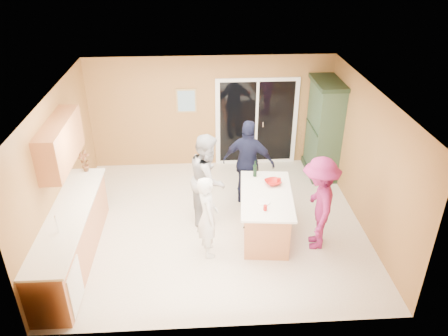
{
  "coord_description": "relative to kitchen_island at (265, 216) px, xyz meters",
  "views": [
    {
      "loc": [
        -0.28,
        -6.87,
        4.94
      ],
      "look_at": [
        0.15,
        0.1,
        1.15
      ],
      "focal_mm": 35.0,
      "sensor_mm": 36.0,
      "label": 1
    }
  ],
  "objects": [
    {
      "name": "woman_grey",
      "position": [
        -1.01,
        0.6,
        0.48
      ],
      "size": [
        0.8,
        0.96,
        1.77
      ],
      "primitive_type": "imported",
      "rotation": [
        0.0,
        0.0,
        1.4
      ],
      "color": "#ADADB0",
      "rests_on": "floor"
    },
    {
      "name": "tumbler_far",
      "position": [
        -0.1,
        -0.5,
        0.51
      ],
      "size": [
        0.07,
        0.07,
        0.09
      ],
      "primitive_type": "cylinder",
      "rotation": [
        0.0,
        0.0,
        -0.04
      ],
      "color": "#A61612",
      "rests_on": "kitchen_island"
    },
    {
      "name": "serving_bowl",
      "position": [
        0.16,
        0.34,
        0.5
      ],
      "size": [
        0.36,
        0.36,
        0.07
      ],
      "primitive_type": "imported",
      "rotation": [
        0.0,
        0.0,
        0.29
      ],
      "color": "#A61612",
      "rests_on": "kitchen_island"
    },
    {
      "name": "sliding_door",
      "position": [
        0.18,
        2.86,
        0.64
      ],
      "size": [
        1.9,
        0.07,
        2.1
      ],
      "color": "white",
      "rests_on": "floor"
    },
    {
      "name": "floor",
      "position": [
        -0.87,
        0.4,
        -0.41
      ],
      "size": [
        5.5,
        5.5,
        0.0
      ],
      "primitive_type": "plane",
      "color": "#EDE6CD",
      "rests_on": "ground"
    },
    {
      "name": "upper_cabinets",
      "position": [
        -3.45,
        0.2,
        1.47
      ],
      "size": [
        0.35,
        1.6,
        0.75
      ],
      "primitive_type": "cube",
      "color": "#C3774C",
      "rests_on": "wall_left"
    },
    {
      "name": "framed_picture",
      "position": [
        -1.42,
        2.87,
        1.19
      ],
      "size": [
        0.46,
        0.04,
        0.56
      ],
      "color": "#A48552",
      "rests_on": "wall_back"
    },
    {
      "name": "kitchen_island",
      "position": [
        0.0,
        0.0,
        0.0
      ],
      "size": [
        1.06,
        1.74,
        0.87
      ],
      "rotation": [
        0.0,
        0.0,
        -0.1
      ],
      "color": "#C3774C",
      "rests_on": "floor"
    },
    {
      "name": "white_plate",
      "position": [
        -0.09,
        -0.26,
        0.47
      ],
      "size": [
        0.25,
        0.25,
        0.02
      ],
      "primitive_type": "cylinder",
      "rotation": [
        0.0,
        0.0,
        -0.09
      ],
      "color": "white",
      "rests_on": "kitchen_island"
    },
    {
      "name": "ceiling",
      "position": [
        -0.87,
        0.4,
        2.19
      ],
      "size": [
        5.5,
        5.0,
        0.1
      ],
      "primitive_type": "cube",
      "color": "white",
      "rests_on": "wall_back"
    },
    {
      "name": "woman_navy",
      "position": [
        -0.19,
        1.16,
        0.48
      ],
      "size": [
        1.13,
        0.73,
        1.78
      ],
      "primitive_type": "imported",
      "rotation": [
        0.0,
        0.0,
        2.83
      ],
      "color": "#171933",
      "rests_on": "floor"
    },
    {
      "name": "wall_front",
      "position": [
        -0.87,
        -2.1,
        0.89
      ],
      "size": [
        5.5,
        0.1,
        2.6
      ],
      "primitive_type": "cube",
      "color": "tan",
      "rests_on": "ground"
    },
    {
      "name": "wall_right",
      "position": [
        1.88,
        0.4,
        0.89
      ],
      "size": [
        0.1,
        5.0,
        2.6
      ],
      "primitive_type": "cube",
      "color": "tan",
      "rests_on": "ground"
    },
    {
      "name": "wall_left",
      "position": [
        -3.62,
        0.4,
        0.89
      ],
      "size": [
        0.1,
        5.0,
        2.6
      ],
      "primitive_type": "cube",
      "color": "tan",
      "rests_on": "ground"
    },
    {
      "name": "wine_bottle",
      "position": [
        -0.13,
        0.65,
        0.59
      ],
      "size": [
        0.07,
        0.07,
        0.32
      ],
      "rotation": [
        0.0,
        0.0,
        -0.39
      ],
      "color": "black",
      "rests_on": "kitchen_island"
    },
    {
      "name": "woman_white",
      "position": [
        -1.05,
        -0.45,
        0.34
      ],
      "size": [
        0.44,
        0.6,
        1.5
      ],
      "primitive_type": "imported",
      "rotation": [
        0.0,
        0.0,
        1.74
      ],
      "color": "silver",
      "rests_on": "floor"
    },
    {
      "name": "left_cabinet_run",
      "position": [
        -3.32,
        -0.65,
        0.05
      ],
      "size": [
        0.65,
        3.05,
        1.24
      ],
      "color": "#C3774C",
      "rests_on": "floor"
    },
    {
      "name": "tulip_vase",
      "position": [
        -3.32,
        0.92,
        0.74
      ],
      "size": [
        0.24,
        0.18,
        0.42
      ],
      "primitive_type": "imported",
      "rotation": [
        0.0,
        0.0,
        -0.14
      ],
      "color": "#A61021",
      "rests_on": "left_cabinet_run"
    },
    {
      "name": "wall_back",
      "position": [
        -0.87,
        2.9,
        0.89
      ],
      "size": [
        5.5,
        0.1,
        2.6
      ],
      "primitive_type": "cube",
      "color": "tan",
      "rests_on": "ground"
    },
    {
      "name": "green_hutch",
      "position": [
        1.62,
        2.3,
        0.66
      ],
      "size": [
        0.63,
        1.19,
        2.19
      ],
      "color": "#1E301E",
      "rests_on": "floor"
    },
    {
      "name": "woman_magenta",
      "position": [
        0.84,
        -0.34,
        0.45
      ],
      "size": [
        0.8,
        1.2,
        1.72
      ],
      "primitive_type": "imported",
      "rotation": [
        0.0,
        0.0,
        -1.73
      ],
      "color": "#901F4B",
      "rests_on": "floor"
    },
    {
      "name": "tumbler_near",
      "position": [
        0.28,
        0.37,
        0.51
      ],
      "size": [
        0.08,
        0.08,
        0.1
      ],
      "primitive_type": "cylinder",
      "rotation": [
        0.0,
        0.0,
        -0.21
      ],
      "color": "#A61612",
      "rests_on": "kitchen_island"
    }
  ]
}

